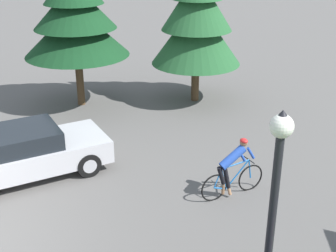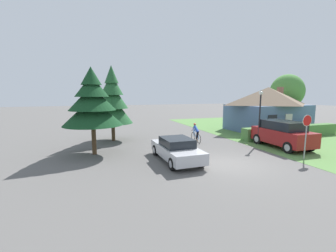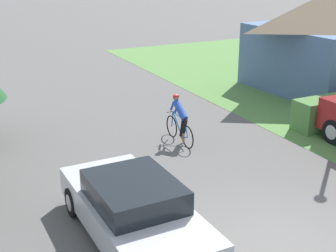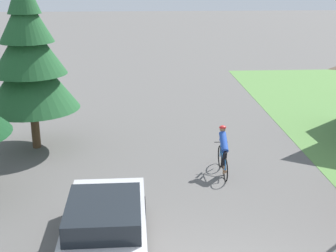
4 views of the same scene
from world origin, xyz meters
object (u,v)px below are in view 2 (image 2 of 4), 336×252
(sedan_left_lane, at_px, (176,149))
(deciduous_tree_right, at_px, (287,91))
(stop_sign, at_px, (306,128))
(cottage_house, at_px, (267,108))
(conifer_tall_near, at_px, (92,103))
(street_lamp, at_px, (260,109))
(conifer_tall_far, at_px, (112,101))
(cyclist, at_px, (196,133))
(parked_suv_right, at_px, (282,134))

(sedan_left_lane, relative_size, deciduous_tree_right, 0.71)
(stop_sign, distance_m, deciduous_tree_right, 16.71)
(sedan_left_lane, height_order, deciduous_tree_right, deciduous_tree_right)
(sedan_left_lane, height_order, stop_sign, stop_sign)
(cottage_house, height_order, conifer_tall_near, conifer_tall_near)
(street_lamp, xyz_separation_m, conifer_tall_near, (-12.21, 1.15, 0.56))
(cottage_house, distance_m, conifer_tall_far, 16.38)
(cyclist, distance_m, stop_sign, 7.85)
(stop_sign, xyz_separation_m, conifer_tall_near, (-11.98, 5.37, 1.46))
(street_lamp, bearing_deg, cottage_house, 43.28)
(cottage_house, relative_size, street_lamp, 2.01)
(conifer_tall_far, bearing_deg, stop_sign, -42.22)
(cottage_house, bearing_deg, parked_suv_right, -128.43)
(sedan_left_lane, distance_m, parked_suv_right, 8.59)
(cottage_house, xyz_separation_m, stop_sign, (-5.98, -9.64, -0.52))
(parked_suv_right, height_order, conifer_tall_near, conifer_tall_near)
(sedan_left_lane, relative_size, cyclist, 2.47)
(cyclist, bearing_deg, conifer_tall_near, 100.08)
(parked_suv_right, relative_size, conifer_tall_far, 0.72)
(cyclist, height_order, stop_sign, stop_sign)
(deciduous_tree_right, bearing_deg, conifer_tall_far, -172.74)
(stop_sign, relative_size, street_lamp, 0.64)
(cottage_house, xyz_separation_m, parked_suv_right, (-4.83, -6.81, -1.40))
(conifer_tall_near, height_order, conifer_tall_far, conifer_tall_far)
(cottage_house, xyz_separation_m, conifer_tall_near, (-17.96, -4.27, 0.94))
(deciduous_tree_right, bearing_deg, parked_suv_right, -137.18)
(sedan_left_lane, xyz_separation_m, deciduous_tree_right, (18.63, 9.89, 3.56))
(conifer_tall_near, bearing_deg, sedan_left_lane, -34.18)
(cottage_house, bearing_deg, deciduous_tree_right, 22.57)
(cyclist, xyz_separation_m, parked_suv_right, (5.13, -3.83, 0.28))
(parked_suv_right, height_order, stop_sign, stop_sign)
(cottage_house, distance_m, sedan_left_lane, 15.39)
(conifer_tall_near, bearing_deg, cottage_house, 13.39)
(cottage_house, bearing_deg, cyclist, -166.47)
(conifer_tall_near, bearing_deg, conifer_tall_far, 68.28)
(conifer_tall_far, bearing_deg, street_lamp, -26.07)
(parked_suv_right, bearing_deg, sedan_left_lane, 95.46)
(cyclist, distance_m, conifer_tall_near, 8.52)
(conifer_tall_near, bearing_deg, stop_sign, -24.14)
(stop_sign, xyz_separation_m, street_lamp, (0.23, 4.22, 0.90))
(conifer_tall_far, bearing_deg, conifer_tall_near, -111.72)
(sedan_left_lane, height_order, conifer_tall_near, conifer_tall_near)
(sedan_left_lane, bearing_deg, conifer_tall_near, 55.20)
(cottage_house, bearing_deg, stop_sign, -124.91)
(conifer_tall_near, relative_size, conifer_tall_far, 0.90)
(sedan_left_lane, distance_m, stop_sign, 7.84)
(cottage_house, height_order, stop_sign, cottage_house)
(deciduous_tree_right, bearing_deg, sedan_left_lane, -152.02)
(cottage_house, distance_m, conifer_tall_near, 18.49)
(sedan_left_lane, relative_size, conifer_tall_far, 0.72)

